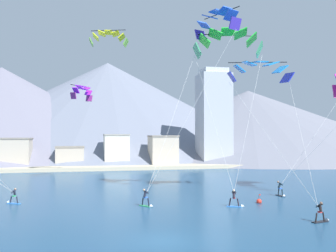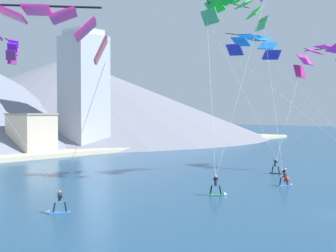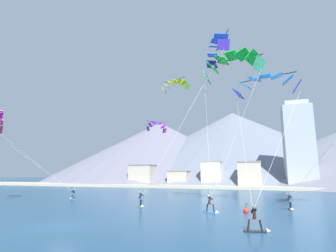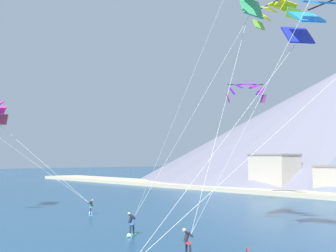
{
  "view_description": "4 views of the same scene",
  "coord_description": "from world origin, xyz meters",
  "views": [
    {
      "loc": [
        -5.15,
        -24.52,
        7.06
      ],
      "look_at": [
        2.89,
        11.73,
        7.94
      ],
      "focal_mm": 40.0,
      "sensor_mm": 36.0,
      "label": 1
    },
    {
      "loc": [
        -32.18,
        -10.58,
        7.11
      ],
      "look_at": [
        -3.43,
        13.97,
        5.99
      ],
      "focal_mm": 50.0,
      "sensor_mm": 36.0,
      "label": 2
    },
    {
      "loc": [
        13.85,
        -16.67,
        3.81
      ],
      "look_at": [
        3.71,
        13.1,
        9.52
      ],
      "focal_mm": 28.0,
      "sensor_mm": 36.0,
      "label": 3
    },
    {
      "loc": [
        29.51,
        -9.11,
        5.92
      ],
      "look_at": [
        -3.4,
        19.31,
        8.8
      ],
      "focal_mm": 50.0,
      "sensor_mm": 36.0,
      "label": 4
    }
  ],
  "objects": [
    {
      "name": "kitesurfer_far_right",
      "position": [
        -12.43,
        16.61,
        0.45
      ],
      "size": [
        1.69,
        1.25,
        1.65
      ],
      "color": "#337FDB",
      "rests_on": "ground"
    },
    {
      "name": "parafoil_kite_distant_low_drift",
      "position": [
        -5.62,
        33.33,
        13.68
      ],
      "size": [
        3.3,
        4.41,
        2.25
      ],
      "color": "#8E2D81"
    },
    {
      "name": "parafoil_kite_distant_high_outer",
      "position": [
        -1.65,
        33.84,
        22.31
      ],
      "size": [
        6.14,
        2.76,
        2.42
      ],
      "color": "#6DB838"
    },
    {
      "name": "kitesurfer_mid_center",
      "position": [
        9.32,
        9.92,
        0.57
      ],
      "size": [
        1.73,
        1.14,
        1.82
      ],
      "color": "#337FDB",
      "rests_on": "ground"
    },
    {
      "name": "shore_building_harbour_front",
      "position": [
        -19.68,
        57.68,
        3.24
      ],
      "size": [
        7.3,
        5.91,
        6.46
      ],
      "color": "#B7AD9E",
      "rests_on": "ground"
    },
    {
      "name": "kitesurfer_near_trail",
      "position": [
        0.81,
        11.97,
        0.58
      ],
      "size": [
        1.36,
        1.63,
        1.83
      ],
      "color": "#33B266",
      "rests_on": "ground"
    }
  ]
}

